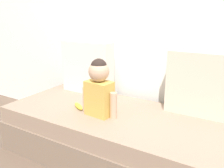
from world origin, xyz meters
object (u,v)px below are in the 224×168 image
object	(u,v)px
couch	(118,136)
banana	(79,106)
toddler	(99,87)
throw_pillow_left	(88,67)
throw_pillow_right	(199,84)

from	to	relation	value
couch	banana	xyz separation A→B (m)	(-0.36, -0.08, 0.24)
couch	toddler	bearing A→B (deg)	-140.56
toddler	banana	world-z (taller)	toddler
throw_pillow_left	toddler	size ratio (longest dim) A/B	1.17
throw_pillow_left	couch	bearing A→B (deg)	-30.99
throw_pillow_right	banana	distance (m)	1.04
throw_pillow_left	toddler	world-z (taller)	throw_pillow_left
banana	throw_pillow_right	bearing A→B (deg)	24.58
banana	couch	bearing A→B (deg)	13.11
throw_pillow_left	banana	bearing A→B (deg)	-64.16
toddler	banana	distance (m)	0.32
throw_pillow_right	couch	bearing A→B (deg)	-149.01
throw_pillow_left	banana	distance (m)	0.53
throw_pillow_left	throw_pillow_right	distance (m)	1.12
throw_pillow_left	banana	size ratio (longest dim) A/B	3.25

